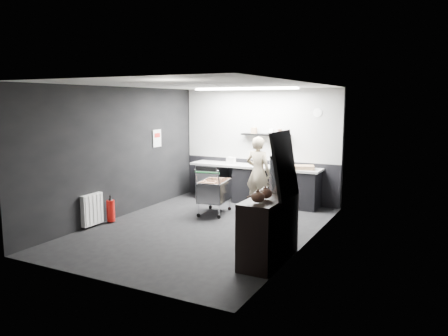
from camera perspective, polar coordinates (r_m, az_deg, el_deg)
The scene contains 22 objects.
floor at distance 8.41m, azimuth -2.72°, elevation -7.89°, with size 5.50×5.50×0.00m, color black.
ceiling at distance 8.06m, azimuth -2.86°, elevation 10.82°, with size 5.50×5.50×0.00m, color white.
wall_back at distance 10.58m, azimuth 4.70°, elevation 2.98°, with size 5.50×5.50×0.00m, color black.
wall_front at distance 5.94m, azimuth -16.19°, elevation -1.85°, with size 5.50×5.50×0.00m, color black.
wall_left at distance 9.29m, azimuth -13.54°, elevation 1.97°, with size 5.50×5.50×0.00m, color black.
wall_right at distance 7.34m, azimuth 10.86°, elevation 0.31°, with size 5.50×5.50×0.00m, color black.
kitchen_wall_panel at distance 10.53m, azimuth 4.69°, elevation 5.68°, with size 3.95×0.02×1.70m, color #B3B3AE.
dado_panel at distance 10.68m, azimuth 4.60°, elevation -1.57°, with size 3.95×0.02×1.00m, color black.
floating_shelf at distance 10.36m, azimuth 5.46°, elevation 4.35°, with size 1.20×0.22×0.04m, color black.
wall_clock at distance 10.05m, azimuth 12.13°, elevation 7.09°, with size 0.20×0.20×0.03m, color white.
poster at distance 10.27m, azimuth -8.75°, elevation 3.86°, with size 0.02×0.30×0.40m, color white.
poster_red_band at distance 10.26m, azimuth -8.74°, elevation 4.24°, with size 0.01×0.22×0.10m, color red.
radiator at distance 8.77m, azimuth -16.85°, elevation -5.21°, with size 0.10×0.50×0.60m, color white.
ceiling_strip at distance 9.71m, azimuth 2.72°, elevation 10.29°, with size 2.40×0.20×0.04m, color white.
prep_counter at distance 10.36m, azimuth 4.63°, elevation -2.13°, with size 3.20×0.61×0.90m.
person at distance 9.83m, azimuth 4.47°, elevation -0.61°, with size 0.59×0.39×1.63m, color beige.
shopping_cart at distance 9.37m, azimuth -1.27°, elevation -3.19°, with size 0.67×0.98×0.98m.
sideboard at distance 6.65m, azimuth 6.10°, elevation -6.85°, with size 0.57×1.32×1.98m.
fire_extinguisher at distance 9.02m, azimuth -14.57°, elevation -5.33°, with size 0.16×0.16×0.53m.
cardboard_box at distance 9.87m, azimuth 10.40°, elevation 0.07°, with size 0.44×0.33×0.09m, color #A27B56.
pink_tub at distance 10.13m, azimuth 6.68°, elevation 0.64°, with size 0.18×0.18×0.18m, color beige.
white_container at distance 10.52m, azimuth 0.92°, elevation 0.97°, with size 0.19×0.15×0.17m, color white.
Camera 1 is at (4.04, -6.97, 2.41)m, focal length 35.00 mm.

